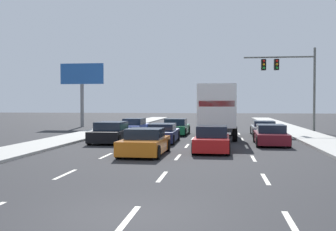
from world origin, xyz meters
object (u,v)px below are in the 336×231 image
(car_green, at_px, (176,127))
(car_red, at_px, (212,140))
(car_silver, at_px, (264,129))
(car_black, at_px, (112,133))
(roadside_billboard, at_px, (82,81))
(car_navy, at_px, (163,134))
(traffic_signal_mast, at_px, (286,72))
(car_maroon, at_px, (271,135))
(box_truck, at_px, (217,109))
(car_blue, at_px, (134,126))
(car_orange, at_px, (145,143))

(car_green, height_order, car_red, car_red)
(car_red, relative_size, car_silver, 0.95)
(car_black, relative_size, roadside_billboard, 0.68)
(car_red, xyz_separation_m, car_silver, (3.69, 10.94, -0.07))
(car_navy, xyz_separation_m, roadside_billboard, (-10.87, 15.83, 4.27))
(car_red, distance_m, traffic_signal_mast, 17.41)
(car_maroon, bearing_deg, box_truck, 129.12)
(car_green, height_order, roadside_billboard, roadside_billboard)
(car_blue, xyz_separation_m, car_black, (0.29, -8.13, 0.04))
(car_navy, height_order, car_silver, car_navy)
(car_red, bearing_deg, car_navy, 125.09)
(car_orange, relative_size, box_truck, 0.53)
(car_navy, bearing_deg, car_black, -171.60)
(car_blue, height_order, box_truck, box_truck)
(car_orange, bearing_deg, car_navy, 90.32)
(car_blue, distance_m, car_orange, 14.37)
(car_green, xyz_separation_m, car_red, (3.07, -10.90, 0.02))
(car_green, xyz_separation_m, box_truck, (3.26, -3.11, 1.50))
(car_blue, relative_size, car_green, 1.06)
(car_blue, height_order, car_red, car_red)
(car_maroon, bearing_deg, car_navy, 173.84)
(box_truck, distance_m, car_red, 7.92)
(car_blue, relative_size, car_navy, 0.99)
(car_blue, xyz_separation_m, roadside_billboard, (-7.38, 8.17, 4.26))
(car_black, relative_size, car_green, 1.09)
(traffic_signal_mast, distance_m, roadside_billboard, 20.65)
(car_green, relative_size, car_orange, 1.00)
(car_silver, xyz_separation_m, car_maroon, (-0.30, -7.08, 0.04))
(car_red, height_order, car_silver, car_red)
(car_silver, distance_m, roadside_billboard, 20.59)
(car_red, relative_size, roadside_billboard, 0.61)
(roadside_billboard, bearing_deg, car_navy, -55.53)
(car_silver, bearing_deg, box_truck, -137.89)
(car_navy, relative_size, roadside_billboard, 0.68)
(box_truck, relative_size, car_maroon, 1.86)
(car_orange, relative_size, car_silver, 0.96)
(car_orange, distance_m, car_maroon, 8.60)
(car_black, bearing_deg, car_red, -32.58)
(car_maroon, relative_size, traffic_signal_mast, 0.58)
(car_maroon, bearing_deg, car_orange, -139.74)
(car_green, distance_m, box_truck, 4.76)
(box_truck, bearing_deg, traffic_signal_mast, 53.54)
(traffic_signal_mast, bearing_deg, car_green, -152.31)
(car_black, xyz_separation_m, car_orange, (3.24, -5.80, -0.03))
(car_navy, distance_m, car_red, 5.59)
(car_red, bearing_deg, car_green, 105.71)
(car_black, xyz_separation_m, car_maroon, (9.80, -0.24, -0.04))
(car_black, height_order, car_silver, car_black)
(box_truck, distance_m, roadside_billboard, 19.25)
(car_green, relative_size, car_navy, 0.93)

